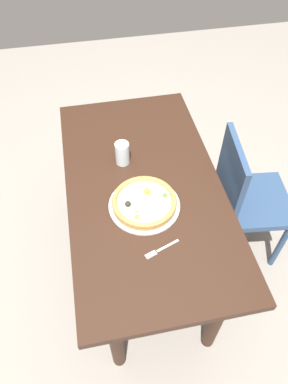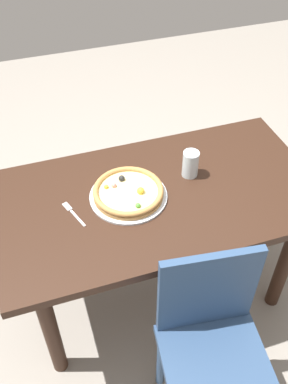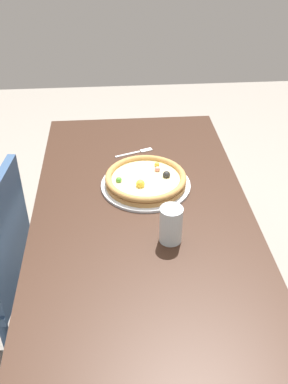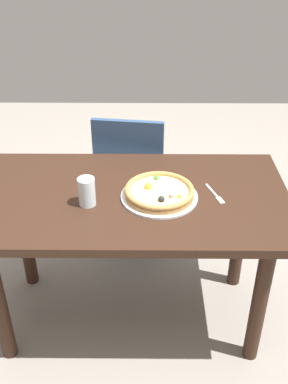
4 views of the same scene
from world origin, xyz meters
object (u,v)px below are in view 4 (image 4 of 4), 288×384
drinking_glass (87,192)px  plate (159,196)px  fork (216,195)px  pizza (159,192)px  dining_table (129,215)px  chair_near (132,176)px

drinking_glass → plate: bearing=-170.1°
plate → fork: 0.25m
fork → pizza: bearing=-105.7°
dining_table → plate: 0.18m
dining_table → chair_near: size_ratio=1.58×
plate → pizza: 0.03m
dining_table → plate: (-0.13, 0.02, 0.12)m
drinking_glass → chair_near: bearing=-103.8°
chair_near → fork: bearing=-50.0°
fork → drinking_glass: drinking_glass is taller
chair_near → plate: 0.69m
drinking_glass → pizza: bearing=-170.1°
dining_table → plate: size_ratio=4.22×
pizza → fork: 0.25m
fork → drinking_glass: 0.56m
fork → chair_near: bearing=-166.6°
chair_near → plate: (-0.14, 0.62, 0.26)m
pizza → plate: bearing=-122.8°
dining_table → chair_near: 0.61m
pizza → drinking_glass: bearing=9.9°
pizza → chair_near: bearing=-77.1°
drinking_glass → fork: bearing=-172.8°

